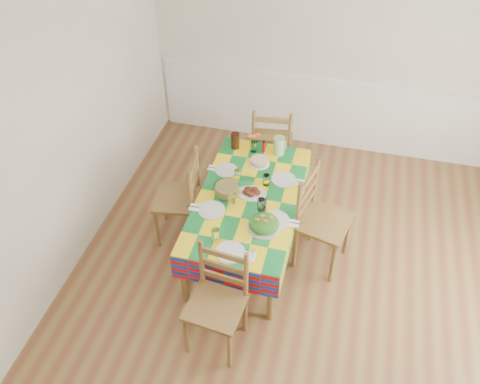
% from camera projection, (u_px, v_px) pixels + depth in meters
% --- Properties ---
extents(room, '(4.58, 5.08, 2.78)m').
position_uv_depth(room, '(320.00, 193.00, 3.77)').
color(room, brown).
rests_on(room, ground).
extents(wainscot, '(4.41, 0.06, 0.92)m').
position_uv_depth(wainscot, '(339.00, 113.00, 6.13)').
color(wainscot, white).
rests_on(wainscot, room).
extents(dining_table, '(0.93, 1.73, 0.67)m').
position_uv_depth(dining_table, '(248.00, 203.00, 4.79)').
color(dining_table, brown).
rests_on(dining_table, room).
extents(setting_near_head, '(0.41, 0.27, 0.12)m').
position_uv_depth(setting_near_head, '(226.00, 246.00, 4.25)').
color(setting_near_head, silver).
rests_on(setting_near_head, dining_table).
extents(setting_left_near, '(0.45, 0.27, 0.12)m').
position_uv_depth(setting_left_near, '(218.00, 207.00, 4.60)').
color(setting_left_near, silver).
rests_on(setting_left_near, dining_table).
extents(setting_left_far, '(0.40, 0.24, 0.11)m').
position_uv_depth(setting_left_far, '(230.00, 172.00, 4.98)').
color(setting_left_far, silver).
rests_on(setting_left_far, dining_table).
extents(setting_right_near, '(0.47, 0.27, 0.12)m').
position_uv_depth(setting_right_near, '(271.00, 214.00, 4.53)').
color(setting_right_near, silver).
rests_on(setting_right_near, dining_table).
extents(setting_right_far, '(0.45, 0.26, 0.11)m').
position_uv_depth(setting_right_far, '(278.00, 180.00, 4.88)').
color(setting_right_far, silver).
rests_on(setting_right_far, dining_table).
extents(meat_platter, '(0.29, 0.21, 0.06)m').
position_uv_depth(meat_platter, '(251.00, 192.00, 4.75)').
color(meat_platter, silver).
rests_on(meat_platter, dining_table).
extents(salad_platter, '(0.30, 0.30, 0.12)m').
position_uv_depth(salad_platter, '(264.00, 224.00, 4.41)').
color(salad_platter, silver).
rests_on(salad_platter, dining_table).
extents(pasta_bowl, '(0.24, 0.24, 0.09)m').
position_uv_depth(pasta_bowl, '(227.00, 189.00, 4.75)').
color(pasta_bowl, white).
rests_on(pasta_bowl, dining_table).
extents(cake, '(0.21, 0.21, 0.06)m').
position_uv_depth(cake, '(259.00, 162.00, 5.08)').
color(cake, silver).
rests_on(cake, dining_table).
extents(serving_utensils, '(0.13, 0.29, 0.01)m').
position_uv_depth(serving_utensils, '(262.00, 206.00, 4.64)').
color(serving_utensils, black).
rests_on(serving_utensils, dining_table).
extents(flower_vase, '(0.14, 0.11, 0.22)m').
position_uv_depth(flower_vase, '(254.00, 144.00, 5.20)').
color(flower_vase, white).
rests_on(flower_vase, dining_table).
extents(hot_sauce, '(0.03, 0.03, 0.14)m').
position_uv_depth(hot_sauce, '(264.00, 146.00, 5.21)').
color(hot_sauce, red).
rests_on(hot_sauce, dining_table).
extents(green_pitcher, '(0.11, 0.11, 0.20)m').
position_uv_depth(green_pitcher, '(279.00, 146.00, 5.16)').
color(green_pitcher, '#A6C58B').
rests_on(green_pitcher, dining_table).
extents(tea_pitcher, '(0.09, 0.09, 0.17)m').
position_uv_depth(tea_pitcher, '(235.00, 141.00, 5.25)').
color(tea_pitcher, black).
rests_on(tea_pitcher, dining_table).
extents(name_card, '(0.06, 0.02, 0.01)m').
position_uv_depth(name_card, '(224.00, 265.00, 4.12)').
color(name_card, silver).
rests_on(name_card, dining_table).
extents(chair_near, '(0.49, 0.47, 1.00)m').
position_uv_depth(chair_near, '(218.00, 302.00, 4.08)').
color(chair_near, brown).
rests_on(chair_near, room).
extents(chair_far, '(0.50, 0.48, 1.02)m').
position_uv_depth(chair_far, '(272.00, 145.00, 5.63)').
color(chair_far, brown).
rests_on(chair_far, room).
extents(chair_left, '(0.49, 0.51, 1.01)m').
position_uv_depth(chair_left, '(181.00, 198.00, 4.99)').
color(chair_left, brown).
rests_on(chair_left, room).
extents(chair_right, '(0.55, 0.56, 1.06)m').
position_uv_depth(chair_right, '(320.00, 220.00, 4.72)').
color(chair_right, brown).
rests_on(chair_right, room).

